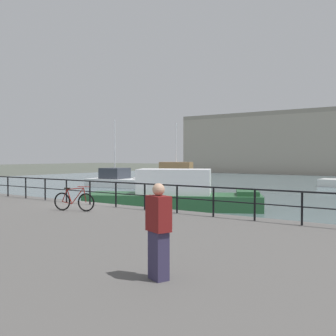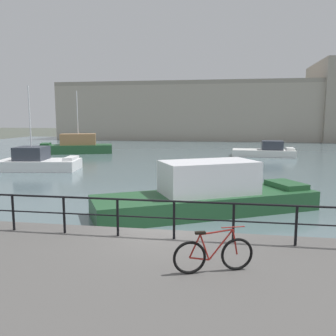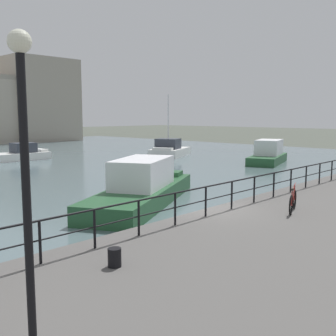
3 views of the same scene
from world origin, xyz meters
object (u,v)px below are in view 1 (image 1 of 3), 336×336
Objects in this scene: moored_cabin_cruiser at (175,194)px; moored_red_daysailer at (175,173)px; standing_person at (159,231)px; moored_harbor_tender at (119,180)px; parked_bicycle at (74,201)px.

moored_cabin_cruiser is 27.88m from moored_red_daysailer.
moored_cabin_cruiser is 15.42m from standing_person.
moored_red_daysailer reaches higher than moored_cabin_cruiser.
moored_cabin_cruiser is 5.77× the size of standing_person.
moored_cabin_cruiser is at bearing -45.06° from moored_harbor_tender.
moored_red_daysailer is 4.96× the size of parked_bicycle.
standing_person is at bearing 105.83° from moored_red_daysailer.
moored_red_daysailer is at bearing -124.31° from standing_person.
moored_red_daysailer is 4.95× the size of standing_person.
moored_red_daysailer is 43.28m from standing_person.
moored_cabin_cruiser is 5.78× the size of parked_bicycle.
standing_person reaches higher than parked_bicycle.
parked_bicycle is (14.11, -17.83, 0.49)m from moored_harbor_tender.
standing_person is at bearing -52.26° from parked_bicycle.
parked_bicycle is 9.68m from standing_person.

